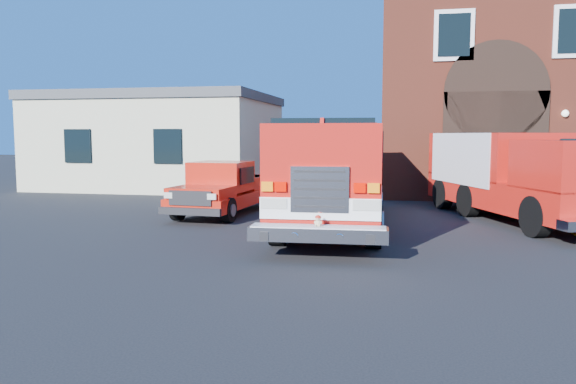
% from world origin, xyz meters
% --- Properties ---
extents(ground, '(100.00, 100.00, 0.00)m').
position_xyz_m(ground, '(0.00, 0.00, 0.00)').
color(ground, black).
rests_on(ground, ground).
extents(parking_stripe_mid, '(0.12, 3.00, 0.01)m').
position_xyz_m(parking_stripe_mid, '(6.50, 4.00, 0.00)').
color(parking_stripe_mid, yellow).
rests_on(parking_stripe_mid, ground).
extents(parking_stripe_far, '(0.12, 3.00, 0.01)m').
position_xyz_m(parking_stripe_far, '(6.50, 7.00, 0.00)').
color(parking_stripe_far, yellow).
rests_on(parking_stripe_far, ground).
extents(fire_station, '(15.20, 10.20, 8.45)m').
position_xyz_m(fire_station, '(8.99, 13.98, 4.25)').
color(fire_station, maroon).
rests_on(fire_station, ground).
extents(side_building, '(10.20, 8.20, 4.35)m').
position_xyz_m(side_building, '(-9.00, 13.00, 2.20)').
color(side_building, beige).
rests_on(side_building, ground).
extents(fire_engine, '(2.91, 9.25, 2.82)m').
position_xyz_m(fire_engine, '(0.51, 2.87, 1.46)').
color(fire_engine, black).
rests_on(fire_engine, ground).
extents(pickup_truck, '(2.16, 5.13, 1.64)m').
position_xyz_m(pickup_truck, '(-3.14, 4.33, 0.78)').
color(pickup_truck, black).
rests_on(pickup_truck, ground).
extents(secondary_truck, '(4.88, 8.08, 2.51)m').
position_xyz_m(secondary_truck, '(5.48, 4.75, 1.37)').
color(secondary_truck, black).
rests_on(secondary_truck, ground).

